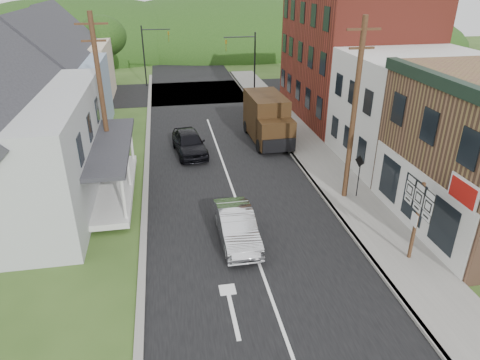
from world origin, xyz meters
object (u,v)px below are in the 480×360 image
warning_sign (359,170)px  silver_sedan (237,227)px  dark_sedan (189,143)px  delivery_van (268,119)px  route_sign_cluster (417,210)px

warning_sign → silver_sedan: bearing=-178.2°
dark_sedan → delivery_van: bearing=7.8°
dark_sedan → delivery_van: delivery_van is taller
dark_sedan → warning_sign: warning_sign is taller
dark_sedan → silver_sedan: bearing=-89.7°
silver_sedan → warning_sign: warning_sign is taller
delivery_van → silver_sedan: bearing=-111.0°
dark_sedan → route_sign_cluster: bearing=-65.6°
delivery_van → route_sign_cluster: 14.75m
dark_sedan → route_sign_cluster: size_ratio=1.33×
dark_sedan → route_sign_cluster: 15.39m
silver_sedan → warning_sign: size_ratio=1.88×
silver_sedan → route_sign_cluster: 7.33m
silver_sedan → delivery_van: bearing=69.5°
route_sign_cluster → warning_sign: size_ratio=1.49×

